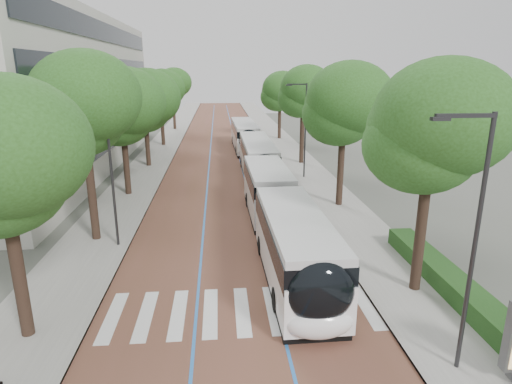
{
  "coord_description": "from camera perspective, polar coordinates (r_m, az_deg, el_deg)",
  "views": [
    {
      "loc": [
        -0.55,
        -13.93,
        9.2
      ],
      "look_at": [
        1.5,
        9.65,
        2.4
      ],
      "focal_mm": 30.0,
      "sensor_mm": 36.0,
      "label": 1
    }
  ],
  "objects": [
    {
      "name": "ground",
      "position": [
        16.7,
        -2.37,
        -17.41
      ],
      "size": [
        160.0,
        160.0,
        0.0
      ],
      "primitive_type": "plane",
      "color": "#51544C",
      "rests_on": "ground"
    },
    {
      "name": "zebra_crossing",
      "position": [
        17.54,
        -1.85,
        -15.52
      ],
      "size": [
        10.55,
        3.6,
        0.01
      ],
      "color": "silver",
      "rests_on": "ground"
    },
    {
      "name": "streetlight_far",
      "position": [
        36.9,
        6.35,
        9.12
      ],
      "size": [
        1.82,
        0.2,
        8.0
      ],
      "color": "#28282B",
      "rests_on": "sidewalk_right"
    },
    {
      "name": "kerb_left",
      "position": [
        54.93,
        -10.24,
        6.2
      ],
      "size": [
        0.2,
        140.0,
        0.14
      ],
      "primitive_type": "cube",
      "color": "gray",
      "rests_on": "ground"
    },
    {
      "name": "bus_queued_0",
      "position": [
        37.5,
        0.25,
        4.38
      ],
      "size": [
        2.59,
        12.41,
        3.2
      ],
      "rotation": [
        0.0,
        0.0,
        0.0
      ],
      "color": "white",
      "rests_on": "ground"
    },
    {
      "name": "lamp_post_left",
      "position": [
        23.18,
        -18.71,
        2.52
      ],
      "size": [
        0.14,
        0.14,
        8.0
      ],
      "primitive_type": "cylinder",
      "color": "#28282B",
      "rests_on": "sidewalk_left"
    },
    {
      "name": "road",
      "position": [
        54.71,
        -4.36,
        6.31
      ],
      "size": [
        11.0,
        140.0,
        0.02
      ],
      "primitive_type": "cube",
      "color": "brown",
      "rests_on": "ground"
    },
    {
      "name": "office_building",
      "position": [
        46.05,
        -29.86,
        11.23
      ],
      "size": [
        18.11,
        40.0,
        14.0
      ],
      "color": "#A5A499",
      "rests_on": "ground"
    },
    {
      "name": "hedge",
      "position": [
        19.04,
        26.95,
        -12.99
      ],
      "size": [
        1.2,
        14.0,
        0.8
      ],
      "primitive_type": "cube",
      "color": "#1B4317",
      "rests_on": "sidewalk_right"
    },
    {
      "name": "streetlight_near",
      "position": [
        13.78,
        26.79,
        -4.29
      ],
      "size": [
        1.82,
        0.2,
        8.0
      ],
      "color": "#28282B",
      "rests_on": "sidewalk_right"
    },
    {
      "name": "lead_bus",
      "position": [
        22.5,
        3.39,
        -3.66
      ],
      "size": [
        2.79,
        18.43,
        3.2
      ],
      "rotation": [
        0.0,
        0.0,
        0.01
      ],
      "color": "black",
      "rests_on": "ground"
    },
    {
      "name": "trees_left",
      "position": [
        39.42,
        -15.43,
        11.47
      ],
      "size": [
        6.35,
        60.34,
        9.63
      ],
      "color": "black",
      "rests_on": "ground"
    },
    {
      "name": "sidewalk_right",
      "position": [
        55.28,
        3.49,
        6.49
      ],
      "size": [
        4.0,
        140.0,
        0.12
      ],
      "primitive_type": "cube",
      "color": "gray",
      "rests_on": "ground"
    },
    {
      "name": "kerb_right",
      "position": [
        55.04,
        1.52,
        6.47
      ],
      "size": [
        0.2,
        140.0,
        0.14
      ],
      "primitive_type": "cube",
      "color": "gray",
      "rests_on": "ground"
    },
    {
      "name": "lane_line_left",
      "position": [
        54.71,
        -6.04,
        6.29
      ],
      "size": [
        0.12,
        126.0,
        0.01
      ],
      "primitive_type": "cube",
      "color": "blue",
      "rests_on": "road"
    },
    {
      "name": "trees_right",
      "position": [
        36.39,
        8.32,
        11.84
      ],
      "size": [
        5.71,
        47.4,
        9.21
      ],
      "color": "black",
      "rests_on": "ground"
    },
    {
      "name": "lane_line_right",
      "position": [
        54.74,
        -2.67,
        6.37
      ],
      "size": [
        0.12,
        126.0,
        0.01
      ],
      "primitive_type": "cube",
      "color": "blue",
      "rests_on": "road"
    },
    {
      "name": "bus_queued_1",
      "position": [
        50.88,
        -1.51,
        7.46
      ],
      "size": [
        2.8,
        12.45,
        3.2
      ],
      "rotation": [
        0.0,
        0.0,
        0.02
      ],
      "color": "white",
      "rests_on": "ground"
    },
    {
      "name": "sidewalk_left",
      "position": [
        55.13,
        -12.22,
        6.13
      ],
      "size": [
        4.0,
        140.0,
        0.12
      ],
      "primitive_type": "cube",
      "color": "gray",
      "rests_on": "ground"
    }
  ]
}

